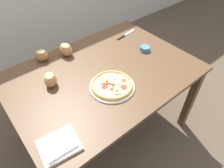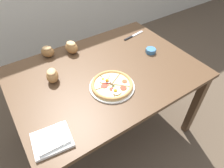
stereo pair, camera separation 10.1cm
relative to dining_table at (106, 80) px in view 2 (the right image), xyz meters
name	(u,v)px [view 2 (the right image)]	position (x,y,z in m)	size (l,w,h in m)	color
ground_plane	(107,127)	(0.00, 0.00, -0.66)	(12.00, 12.00, 0.00)	brown
dining_table	(106,80)	(0.00, 0.00, 0.00)	(1.39, 1.00, 0.75)	#513823
pizza	(112,85)	(-0.05, -0.17, 0.11)	(0.31, 0.31, 0.05)	white
ramekin_bowl	(151,51)	(0.45, -0.01, 0.11)	(0.09, 0.09, 0.04)	teal
napkin_folded	(52,139)	(-0.56, -0.34, 0.11)	(0.23, 0.20, 0.04)	white
bread_piece_near	(72,47)	(-0.10, 0.36, 0.14)	(0.12, 0.14, 0.10)	#A3703D
bread_piece_mid	(52,75)	(-0.37, 0.12, 0.14)	(0.12, 0.13, 0.10)	#A3703D
bread_piece_far	(48,51)	(-0.29, 0.42, 0.14)	(0.13, 0.13, 0.10)	olive
knife_main	(133,36)	(0.49, 0.29, 0.09)	(0.24, 0.05, 0.01)	silver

